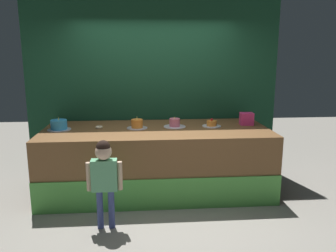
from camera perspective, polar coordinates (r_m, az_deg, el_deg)
ground_plane at (r=4.57m, az=-1.47°, el=-13.72°), size 12.00×12.00×0.00m
stage_platform at (r=5.00m, az=-1.93°, el=-5.67°), size 3.20×1.33×0.93m
curtain_backdrop at (r=5.53m, az=-2.40°, el=7.72°), size 4.00×0.08×3.13m
child_figure at (r=3.94m, az=-10.57°, el=-7.60°), size 0.40×0.19×1.05m
pink_box at (r=5.25m, az=12.95°, el=1.19°), size 0.20×0.17×0.18m
donut at (r=4.99m, az=-11.43°, el=-0.20°), size 0.10×0.10×0.03m
cake_far_left at (r=5.02m, az=-17.71°, el=0.13°), size 0.32×0.32×0.19m
cake_center_left at (r=4.90m, az=-5.18°, el=0.26°), size 0.29×0.29×0.18m
cake_center_right at (r=4.97m, az=1.11°, el=0.42°), size 0.32×0.32×0.16m
cake_far_right at (r=5.05m, az=7.28°, el=0.32°), size 0.28×0.28×0.12m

